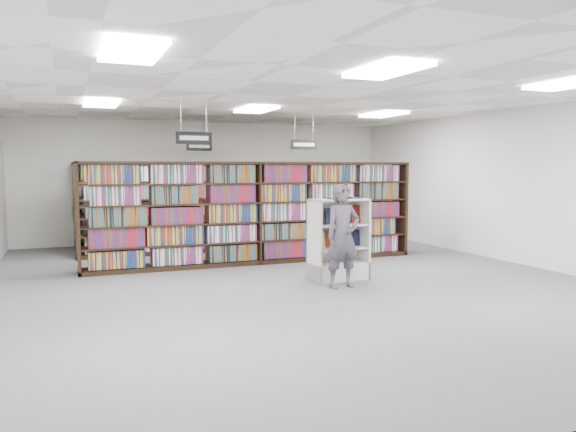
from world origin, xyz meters
name	(u,v)px	position (x,y,z in m)	size (l,w,h in m)	color
floor	(293,281)	(0.00, 0.00, 0.00)	(12.00, 12.00, 0.00)	#49494E
ceiling	(293,96)	(0.00, 0.00, 3.20)	(10.00, 12.00, 0.10)	white
wall_back	(210,182)	(0.00, 6.00, 1.60)	(10.00, 0.10, 3.20)	silver
wall_right	(517,186)	(5.00, 0.00, 1.60)	(0.10, 12.00, 3.20)	silver
bookshelf_row_near	(256,213)	(0.00, 2.00, 1.05)	(7.00, 0.60, 2.10)	black
bookshelf_row_mid	(230,206)	(0.00, 4.00, 1.05)	(7.00, 0.60, 2.10)	black
bookshelf_row_far	(213,202)	(0.00, 5.70, 1.05)	(7.00, 0.60, 2.10)	black
aisle_sign_left	(194,137)	(-1.50, 1.00, 2.53)	(0.65, 0.02, 0.80)	#B2B2B7
aisle_sign_right	(304,144)	(1.50, 3.00, 2.53)	(0.65, 0.02, 0.80)	#B2B2B7
aisle_sign_center	(199,146)	(-0.50, 5.00, 2.53)	(0.65, 0.02, 0.80)	#B2B2B7
troffer_front_left	(131,52)	(-3.00, -3.00, 3.16)	(0.60, 1.20, 0.04)	white
troffer_front_center	(386,71)	(0.00, -3.00, 3.16)	(0.60, 1.20, 0.04)	white
troffer_front_right	(570,84)	(3.00, -3.00, 3.16)	(0.60, 1.20, 0.04)	white
troffer_back_left	(101,103)	(-3.00, 2.00, 3.16)	(0.60, 1.20, 0.04)	white
troffer_back_center	(256,110)	(0.00, 2.00, 3.16)	(0.60, 1.20, 0.04)	white
troffer_back_right	(383,115)	(3.00, 2.00, 3.16)	(0.60, 1.20, 0.04)	white
endcap_display	(337,252)	(0.79, -0.15, 0.48)	(1.06, 0.59, 1.44)	silver
open_book	(343,197)	(0.91, -0.11, 1.47)	(0.62, 0.36, 0.13)	black
shopper	(343,236)	(0.56, -0.81, 0.86)	(0.62, 0.41, 1.71)	#48444D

